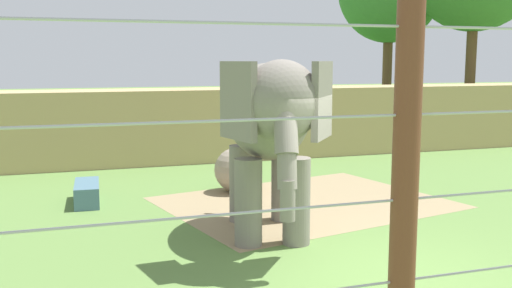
% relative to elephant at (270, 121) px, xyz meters
% --- Properties ---
extents(ground_plane, '(120.00, 120.00, 0.00)m').
position_rel_elephant_xyz_m(ground_plane, '(0.87, -2.14, -2.01)').
color(ground_plane, '#5B7F3D').
extents(dirt_patch, '(6.50, 5.52, 0.01)m').
position_rel_elephant_xyz_m(dirt_patch, '(1.55, 2.09, -2.01)').
color(dirt_patch, '#937F5B').
rests_on(dirt_patch, ground).
extents(embankment_wall, '(36.00, 1.80, 2.16)m').
position_rel_elephant_xyz_m(embankment_wall, '(0.87, 8.25, -0.93)').
color(embankment_wall, tan).
rests_on(embankment_wall, ground).
extents(elephant, '(2.09, 4.04, 3.04)m').
position_rel_elephant_xyz_m(elephant, '(0.00, 0.00, 0.00)').
color(elephant, gray).
rests_on(elephant, ground).
extents(enrichment_ball, '(1.02, 1.02, 1.02)m').
position_rel_elephant_xyz_m(enrichment_ball, '(0.46, 3.57, -1.50)').
color(enrichment_ball, gray).
rests_on(enrichment_ball, ground).
extents(feed_trough, '(0.58, 1.43, 0.44)m').
position_rel_elephant_xyz_m(feed_trough, '(-2.88, 3.50, -1.79)').
color(feed_trough, slate).
rests_on(feed_trough, ground).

